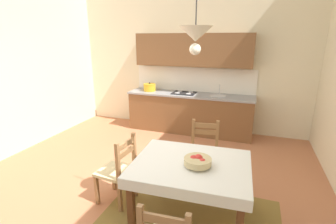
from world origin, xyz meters
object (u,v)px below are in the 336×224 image
pendant_lamp (196,35)px  kitchen_cabinetry (190,95)px  dining_table (191,173)px  fruit_bowl (198,161)px  dining_chair_kitchen_side (204,154)px  dining_chair_tv_side (118,171)px

pendant_lamp → kitchen_cabinetry: bearing=104.8°
kitchen_cabinetry → pendant_lamp: size_ratio=3.51×
kitchen_cabinetry → dining_table: size_ratio=2.09×
kitchen_cabinetry → fruit_bowl: (0.84, -2.93, -0.04)m
dining_chair_kitchen_side → pendant_lamp: (0.05, -0.97, 1.68)m
dining_chair_tv_side → kitchen_cabinetry: bearing=85.7°
dining_chair_tv_side → fruit_bowl: dining_chair_tv_side is taller
dining_chair_tv_side → dining_chair_kitchen_side: bearing=42.1°
dining_chair_kitchen_side → fruit_bowl: bearing=-83.4°
dining_chair_tv_side → pendant_lamp: pendant_lamp is taller
kitchen_cabinetry → dining_chair_kitchen_side: 2.17m
dining_table → dining_chair_kitchen_side: size_ratio=1.46×
kitchen_cabinetry → pendant_lamp: 3.32m
kitchen_cabinetry → dining_chair_tv_side: (-0.21, -2.85, -0.41)m
dining_chair_tv_side → fruit_bowl: size_ratio=3.10×
dining_chair_kitchen_side → fruit_bowl: dining_chair_kitchen_side is taller
dining_table → dining_chair_tv_side: size_ratio=1.46×
dining_table → pendant_lamp: size_ratio=1.68×
dining_table → pendant_lamp: (0.03, -0.08, 1.50)m
fruit_bowl → dining_chair_kitchen_side: bearing=96.6°
dining_chair_kitchen_side → kitchen_cabinetry: bearing=110.3°
kitchen_cabinetry → dining_chair_kitchen_side: bearing=-69.7°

